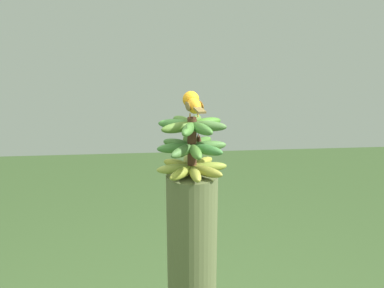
{
  "coord_description": "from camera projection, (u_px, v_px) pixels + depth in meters",
  "views": [
    {
      "loc": [
        -1.77,
        0.14,
        1.91
      ],
      "look_at": [
        0.0,
        0.0,
        1.36
      ],
      "focal_mm": 44.1,
      "sensor_mm": 36.0,
      "label": 1
    }
  ],
  "objects": [
    {
      "name": "banana_bunch",
      "position": [
        192.0,
        147.0,
        1.87
      ],
      "size": [
        0.29,
        0.29,
        0.24
      ],
      "color": "#4C2D1E",
      "rests_on": "banana_tree"
    },
    {
      "name": "perched_bird",
      "position": [
        193.0,
        103.0,
        1.84
      ],
      "size": [
        0.24,
        0.08,
        0.09
      ],
      "color": "#C68933",
      "rests_on": "banana_bunch"
    }
  ]
}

